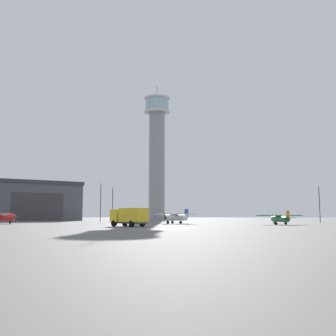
{
  "coord_description": "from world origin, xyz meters",
  "views": [
    {
      "loc": [
        4.37,
        -52.44,
        1.87
      ],
      "look_at": [
        -2.44,
        21.5,
        10.63
      ],
      "focal_mm": 42.2,
      "sensor_mm": 36.0,
      "label": 1
    }
  ],
  "objects_px": {
    "airplane_white": "(176,217)",
    "light_post_west": "(319,201)",
    "airplane_green": "(280,218)",
    "light_post_east": "(113,201)",
    "light_post_centre": "(101,198)",
    "truck_box_yellow": "(129,216)",
    "control_tower": "(157,150)"
  },
  "relations": [
    {
      "from": "light_post_east",
      "to": "light_post_centre",
      "type": "bearing_deg",
      "value": -177.92
    },
    {
      "from": "airplane_green",
      "to": "light_post_west",
      "type": "relative_size",
      "value": 1.03
    },
    {
      "from": "light_post_centre",
      "to": "airplane_green",
      "type": "bearing_deg",
      "value": -26.65
    },
    {
      "from": "light_post_west",
      "to": "light_post_centre",
      "type": "xyz_separation_m",
      "value": [
        -51.32,
        0.59,
        0.69
      ]
    },
    {
      "from": "control_tower",
      "to": "airplane_green",
      "type": "distance_m",
      "value": 64.93
    },
    {
      "from": "airplane_white",
      "to": "light_post_west",
      "type": "bearing_deg",
      "value": 148.2
    },
    {
      "from": "airplane_white",
      "to": "truck_box_yellow",
      "type": "relative_size",
      "value": 1.4
    },
    {
      "from": "airplane_white",
      "to": "truck_box_yellow",
      "type": "height_order",
      "value": "airplane_white"
    },
    {
      "from": "truck_box_yellow",
      "to": "light_post_west",
      "type": "height_order",
      "value": "light_post_west"
    },
    {
      "from": "airplane_green",
      "to": "light_post_centre",
      "type": "height_order",
      "value": "light_post_centre"
    },
    {
      "from": "airplane_white",
      "to": "airplane_green",
      "type": "height_order",
      "value": "airplane_white"
    },
    {
      "from": "control_tower",
      "to": "light_post_centre",
      "type": "relative_size",
      "value": 4.59
    },
    {
      "from": "truck_box_yellow",
      "to": "light_post_east",
      "type": "relative_size",
      "value": 0.75
    },
    {
      "from": "light_post_west",
      "to": "control_tower",
      "type": "bearing_deg",
      "value": 140.3
    },
    {
      "from": "airplane_white",
      "to": "light_post_east",
      "type": "xyz_separation_m",
      "value": [
        -16.35,
        13.1,
        3.7
      ]
    },
    {
      "from": "light_post_centre",
      "to": "light_post_east",
      "type": "bearing_deg",
      "value": 2.08
    },
    {
      "from": "airplane_white",
      "to": "light_post_east",
      "type": "relative_size",
      "value": 1.05
    },
    {
      "from": "airplane_green",
      "to": "light_post_west",
      "type": "xyz_separation_m",
      "value": [
        12.39,
        18.96,
        3.85
      ]
    },
    {
      "from": "truck_box_yellow",
      "to": "light_post_east",
      "type": "height_order",
      "value": "light_post_east"
    },
    {
      "from": "airplane_white",
      "to": "light_post_centre",
      "type": "distance_m",
      "value": 23.65
    },
    {
      "from": "airplane_green",
      "to": "airplane_white",
      "type": "bearing_deg",
      "value": 55.24
    },
    {
      "from": "airplane_green",
      "to": "light_post_centre",
      "type": "xyz_separation_m",
      "value": [
        -38.94,
        19.54,
        4.54
      ]
    },
    {
      "from": "truck_box_yellow",
      "to": "control_tower",
      "type": "bearing_deg",
      "value": -49.79
    },
    {
      "from": "truck_box_yellow",
      "to": "light_post_centre",
      "type": "distance_m",
      "value": 36.59
    },
    {
      "from": "airplane_white",
      "to": "light_post_west",
      "type": "xyz_separation_m",
      "value": [
        32.04,
        12.4,
        3.65
      ]
    },
    {
      "from": "light_post_east",
      "to": "truck_box_yellow",
      "type": "bearing_deg",
      "value": -72.6
    },
    {
      "from": "control_tower",
      "to": "light_post_centre",
      "type": "xyz_separation_m",
      "value": [
        -9.57,
        -34.08,
        -17.34
      ]
    },
    {
      "from": "control_tower",
      "to": "airplane_white",
      "type": "distance_m",
      "value": 52.72
    },
    {
      "from": "control_tower",
      "to": "truck_box_yellow",
      "type": "xyz_separation_m",
      "value": [
        3.97,
        -67.83,
        -21.45
      ]
    },
    {
      "from": "airplane_white",
      "to": "airplane_green",
      "type": "bearing_deg",
      "value": 108.6
    },
    {
      "from": "airplane_green",
      "to": "light_post_east",
      "type": "bearing_deg",
      "value": 45.06
    },
    {
      "from": "airplane_white",
      "to": "light_post_west",
      "type": "relative_size",
      "value": 1.06
    }
  ]
}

